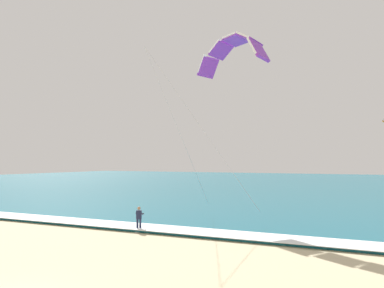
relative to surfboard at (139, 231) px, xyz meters
The scene contains 5 objects.
sea 59.83m from the surfboard, 86.28° to the left, with size 200.00×120.00×0.20m, color #146075.
surf_foam 3.95m from the surfboard, 10.26° to the left, with size 200.00×2.65×0.04m, color white.
surfboard is the anchor object (origin of this frame).
kitesurfer 0.91m from the surfboard, 109.90° to the left, with size 0.64×0.63×1.69m.
kite_primary 15.81m from the surfboard, 58.32° to the left, with size 7.59×8.97×13.60m.
Camera 1 is at (11.94, -9.40, 4.87)m, focal length 38.93 mm.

